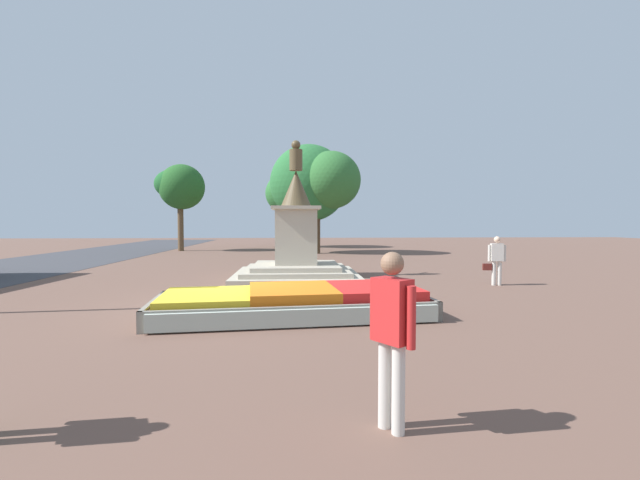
{
  "coord_description": "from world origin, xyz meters",
  "views": [
    {
      "loc": [
        1.53,
        -10.9,
        2.07
      ],
      "look_at": [
        2.29,
        2.38,
        1.52
      ],
      "focal_mm": 24.0,
      "sensor_mm": 36.0,
      "label": 1
    }
  ],
  "objects_px": {
    "flower_planter": "(296,303)",
    "pedestrian_crossing_plaza": "(392,327)",
    "pedestrian_with_handbag": "(496,258)",
    "statue_monument": "(296,247)"
  },
  "relations": [
    {
      "from": "pedestrian_with_handbag",
      "to": "statue_monument",
      "type": "bearing_deg",
      "value": 158.6
    },
    {
      "from": "statue_monument",
      "to": "pedestrian_crossing_plaza",
      "type": "relative_size",
      "value": 2.88
    },
    {
      "from": "flower_planter",
      "to": "pedestrian_crossing_plaza",
      "type": "relative_size",
      "value": 3.5
    },
    {
      "from": "pedestrian_with_handbag",
      "to": "pedestrian_crossing_plaza",
      "type": "height_order",
      "value": "pedestrian_crossing_plaza"
    },
    {
      "from": "flower_planter",
      "to": "statue_monument",
      "type": "xyz_separation_m",
      "value": [
        0.02,
        6.69,
        0.87
      ]
    },
    {
      "from": "flower_planter",
      "to": "pedestrian_with_handbag",
      "type": "height_order",
      "value": "pedestrian_with_handbag"
    },
    {
      "from": "flower_planter",
      "to": "statue_monument",
      "type": "relative_size",
      "value": 1.22
    },
    {
      "from": "flower_planter",
      "to": "pedestrian_with_handbag",
      "type": "bearing_deg",
      "value": 32.18
    },
    {
      "from": "statue_monument",
      "to": "pedestrian_with_handbag",
      "type": "relative_size",
      "value": 3.2
    },
    {
      "from": "pedestrian_crossing_plaza",
      "to": "pedestrian_with_handbag",
      "type": "bearing_deg",
      "value": 59.37
    }
  ]
}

